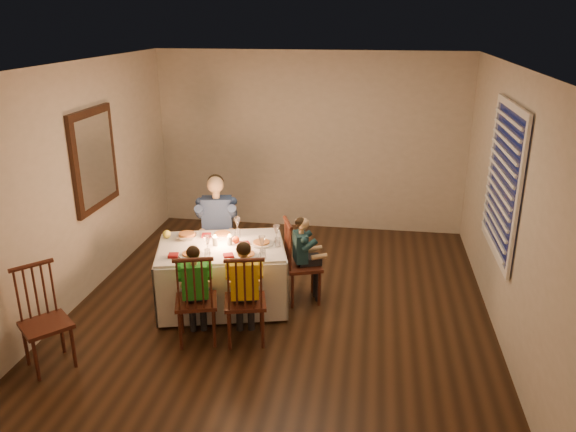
% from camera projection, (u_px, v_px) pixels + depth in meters
% --- Properties ---
extents(ground, '(5.00, 5.00, 0.00)m').
position_uv_depth(ground, '(282.00, 303.00, 6.30)').
color(ground, black).
rests_on(ground, ground).
extents(wall_left, '(0.02, 5.00, 2.60)m').
position_uv_depth(wall_left, '(81.00, 183.00, 6.18)').
color(wall_left, beige).
rests_on(wall_left, ground).
extents(wall_right, '(0.02, 5.00, 2.60)m').
position_uv_depth(wall_right, '(506.00, 203.00, 5.53)').
color(wall_right, beige).
rests_on(wall_right, ground).
extents(wall_back, '(4.50, 0.02, 2.60)m').
position_uv_depth(wall_back, '(310.00, 142.00, 8.18)').
color(wall_back, beige).
rests_on(wall_back, ground).
extents(ceiling, '(5.00, 5.00, 0.00)m').
position_uv_depth(ceiling, '(281.00, 65.00, 5.42)').
color(ceiling, white).
rests_on(ceiling, wall_back).
extents(dining_table, '(1.57, 1.30, 0.68)m').
position_uv_depth(dining_table, '(222.00, 263.00, 6.12)').
color(dining_table, white).
rests_on(dining_table, ground).
extents(chair_adult, '(0.46, 0.45, 0.97)m').
position_uv_depth(chair_adult, '(220.00, 275.00, 6.98)').
color(chair_adult, '#3A160F').
rests_on(chair_adult, ground).
extents(chair_near_left, '(0.49, 0.48, 0.97)m').
position_uv_depth(chair_near_left, '(199.00, 340.00, 5.59)').
color(chair_near_left, '#3A160F').
rests_on(chair_near_left, ground).
extents(chair_near_right, '(0.48, 0.46, 0.97)m').
position_uv_depth(chair_near_right, '(246.00, 340.00, 5.59)').
color(chair_near_right, '#3A160F').
rests_on(chair_near_right, ground).
extents(chair_end, '(0.49, 0.50, 0.97)m').
position_uv_depth(chair_end, '(303.00, 300.00, 6.38)').
color(chair_end, '#3A160F').
rests_on(chair_end, ground).
extents(chair_extra, '(0.55, 0.55, 0.98)m').
position_uv_depth(chair_extra, '(53.00, 366.00, 5.18)').
color(chair_extra, '#3A160F').
rests_on(chair_extra, ground).
extents(adult, '(0.55, 0.52, 1.28)m').
position_uv_depth(adult, '(220.00, 275.00, 6.98)').
color(adult, navy).
rests_on(adult, ground).
extents(child_green, '(0.40, 0.38, 1.02)m').
position_uv_depth(child_green, '(199.00, 340.00, 5.59)').
color(child_green, green).
rests_on(child_green, ground).
extents(child_yellow, '(0.42, 0.40, 1.07)m').
position_uv_depth(child_yellow, '(246.00, 340.00, 5.59)').
color(child_yellow, yellow).
rests_on(child_yellow, ground).
extents(child_teal, '(0.37, 0.39, 0.99)m').
position_uv_depth(child_teal, '(303.00, 300.00, 6.38)').
color(child_teal, '#193740').
rests_on(child_teal, ground).
extents(setting_adult, '(0.32, 0.32, 0.02)m').
position_uv_depth(setting_adult, '(223.00, 235.00, 6.31)').
color(setting_adult, silver).
rests_on(setting_adult, dining_table).
extents(setting_green, '(0.32, 0.32, 0.02)m').
position_uv_depth(setting_green, '(191.00, 255.00, 5.78)').
color(setting_green, silver).
rests_on(setting_green, dining_table).
extents(setting_yellow, '(0.32, 0.32, 0.02)m').
position_uv_depth(setting_yellow, '(246.00, 255.00, 5.77)').
color(setting_yellow, silver).
rests_on(setting_yellow, dining_table).
extents(setting_teal, '(0.32, 0.32, 0.02)m').
position_uv_depth(setting_teal, '(261.00, 244.00, 6.07)').
color(setting_teal, silver).
rests_on(setting_teal, dining_table).
extents(candle_left, '(0.06, 0.06, 0.10)m').
position_uv_depth(candle_left, '(215.00, 241.00, 6.02)').
color(candle_left, silver).
rests_on(candle_left, dining_table).
extents(candle_right, '(0.06, 0.06, 0.10)m').
position_uv_depth(candle_right, '(230.00, 241.00, 6.04)').
color(candle_right, silver).
rests_on(candle_right, dining_table).
extents(squash, '(0.09, 0.09, 0.09)m').
position_uv_depth(squash, '(167.00, 234.00, 6.24)').
color(squash, '#F9EA41').
rests_on(squash, dining_table).
extents(orange_fruit, '(0.08, 0.08, 0.08)m').
position_uv_depth(orange_fruit, '(236.00, 240.00, 6.09)').
color(orange_fruit, '#F75614').
rests_on(orange_fruit, dining_table).
extents(serving_bowl, '(0.27, 0.27, 0.06)m').
position_uv_depth(serving_bowl, '(187.00, 237.00, 6.21)').
color(serving_bowl, silver).
rests_on(serving_bowl, dining_table).
extents(wall_mirror, '(0.06, 0.95, 1.15)m').
position_uv_depth(wall_mirror, '(94.00, 159.00, 6.39)').
color(wall_mirror, black).
rests_on(wall_mirror, wall_left).
extents(window_blinds, '(0.07, 1.34, 1.54)m').
position_uv_depth(window_blinds, '(502.00, 181.00, 5.56)').
color(window_blinds, '#0C1133').
rests_on(window_blinds, wall_right).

